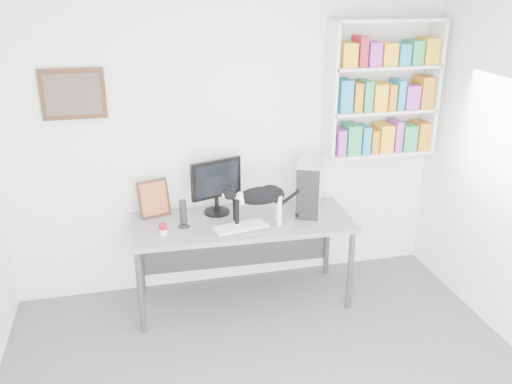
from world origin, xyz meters
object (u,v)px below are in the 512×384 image
pc_tower (309,186)px  leaning_print (154,198)px  keyboard (240,227)px  desk (243,261)px  monitor (216,186)px  bookshelf (382,89)px  soup_can (163,229)px  speaker (183,213)px  cat (259,206)px

pc_tower → leaning_print: size_ratio=1.37×
keyboard → pc_tower: (0.69, 0.25, 0.22)m
desk → leaning_print: 0.98m
desk → monitor: size_ratio=3.73×
bookshelf → soup_can: bookshelf is taller
keyboard → leaning_print: leaning_print is taller
leaning_print → speaker: bearing=-69.5°
desk → soup_can: (-0.69, -0.12, 0.45)m
leaning_print → cat: (0.86, -0.43, 0.01)m
desk → leaning_print: bearing=160.6°
cat → pc_tower: bearing=22.0°
bookshelf → leaning_print: size_ratio=3.59×
speaker → leaning_print: (-0.23, 0.29, 0.05)m
keyboard → speaker: size_ratio=1.80×
keyboard → pc_tower: 0.77m
desk → cat: bearing=-47.1°
monitor → bookshelf: bearing=-16.4°
pc_tower → speaker: bearing=-152.7°
bookshelf → monitor: (-1.57, -0.07, -0.79)m
speaker → leaning_print: bearing=128.6°
desk → cat: (0.12, -0.14, 0.59)m
monitor → keyboard: size_ratio=1.14×
speaker → cat: bearing=-10.8°
speaker → cat: (0.63, -0.13, 0.06)m
pc_tower → cat: pc_tower is taller
leaning_print → monitor: bearing=-24.5°
monitor → cat: monitor is taller
keyboard → speaker: 0.50m
desk → monitor: bearing=132.8°
soup_can → cat: size_ratio=0.16×
desk → speaker: 0.74m
desk → keyboard: 0.45m
pc_tower → cat: 0.57m
cat → desk: bearing=129.8°
keyboard → cat: size_ratio=0.75×
monitor → keyboard: bearing=-88.9°
speaker → keyboard: bearing=-17.6°
pc_tower → leaning_print: 1.40m
speaker → desk: bearing=1.5°
bookshelf → keyboard: bookshelf is taller
leaning_print → soup_can: (0.05, -0.41, -0.12)m
bookshelf → soup_can: bearing=-168.8°
monitor → pc_tower: size_ratio=1.09×
bookshelf → monitor: 1.75m
monitor → soup_can: (-0.51, -0.34, -0.21)m
monitor → soup_can: size_ratio=5.38×
monitor → pc_tower: (0.83, -0.13, -0.02)m
pc_tower → speaker: pc_tower is taller
bookshelf → cat: bookshelf is taller
desk → cat: 0.61m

